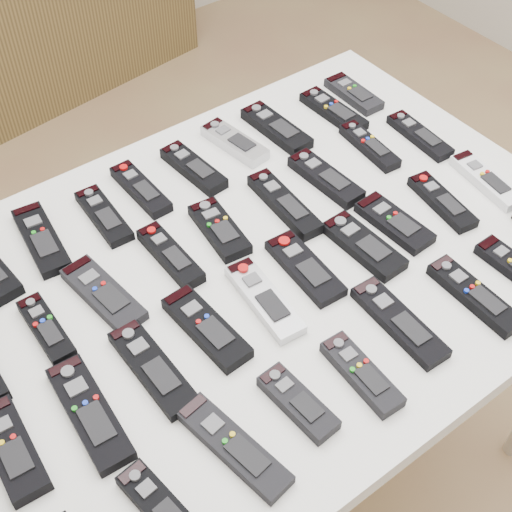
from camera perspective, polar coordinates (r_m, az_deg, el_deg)
ground at (r=2.03m, az=1.35°, el=-12.29°), size 4.00×4.00×0.00m
table at (r=1.35m, az=-0.00°, el=-2.24°), size 1.25×0.88×0.78m
remote_2 at (r=1.39m, az=-16.80°, el=1.30°), size 0.08×0.19×0.02m
remote_3 at (r=1.41m, az=-12.08°, el=3.18°), size 0.06×0.17×0.02m
remote_4 at (r=1.45m, az=-9.20°, el=5.31°), size 0.05×0.17×0.02m
remote_5 at (r=1.49m, az=-5.02°, el=7.02°), size 0.06×0.17×0.02m
remote_6 at (r=1.55m, az=-1.73°, el=9.06°), size 0.07×0.17×0.02m
remote_7 at (r=1.58m, az=1.64°, el=10.19°), size 0.06×0.18×0.02m
remote_8 at (r=1.65m, az=6.21°, el=11.46°), size 0.06×0.18×0.02m
remote_9 at (r=1.71m, az=7.82°, el=12.73°), size 0.06×0.15×0.02m
remote_11 at (r=1.25m, az=-16.42°, el=-5.62°), size 0.04×0.15×0.02m
remote_12 at (r=1.27m, az=-12.11°, el=-3.00°), size 0.08×0.19×0.02m
remote_13 at (r=1.31m, az=-6.86°, el=0.03°), size 0.05×0.17×0.02m
remote_14 at (r=1.35m, az=-2.94°, el=2.15°), size 0.08×0.16×0.02m
remote_15 at (r=1.40m, az=2.28°, el=4.19°), size 0.06×0.20×0.02m
remote_16 at (r=1.46m, az=5.59°, el=6.22°), size 0.06×0.18×0.02m
remote_17 at (r=1.56m, az=9.06°, el=8.68°), size 0.05×0.17×0.02m
remote_18 at (r=1.61m, az=12.96°, el=9.36°), size 0.06×0.17×0.02m
remote_19 at (r=1.14m, az=-18.92°, el=-14.42°), size 0.07×0.17×0.02m
remote_20 at (r=1.14m, az=-13.16°, el=-12.11°), size 0.07×0.21×0.02m
remote_21 at (r=1.16m, az=-8.25°, el=-8.86°), size 0.06×0.20×0.02m
remote_22 at (r=1.20m, az=-3.99°, el=-5.75°), size 0.07×0.18×0.02m
remote_23 at (r=1.24m, az=0.67°, el=-3.47°), size 0.07×0.19×0.02m
remote_24 at (r=1.29m, az=3.94°, el=-0.95°), size 0.07×0.18×0.02m
remote_25 at (r=1.34m, az=8.61°, el=0.84°), size 0.07×0.17×0.02m
remote_26 at (r=1.39m, az=11.00°, el=2.63°), size 0.07×0.16×0.02m
remote_27 at (r=1.45m, az=14.66°, el=4.23°), size 0.07×0.17×0.02m
remote_28 at (r=1.53m, az=17.93°, el=5.79°), size 0.07×0.18×0.02m
remote_30 at (r=1.05m, az=-7.46°, el=-19.48°), size 0.06×0.16×0.02m
remote_31 at (r=1.08m, az=-1.80°, el=-14.98°), size 0.08×0.20×0.02m
remote_32 at (r=1.12m, az=3.37°, el=-11.63°), size 0.06×0.14×0.02m
remote_33 at (r=1.16m, az=8.45°, el=-9.31°), size 0.05×0.16×0.02m
remote_34 at (r=1.23m, az=11.38°, el=-5.19°), size 0.06×0.20×0.02m
remote_35 at (r=1.30m, az=17.07°, el=-3.03°), size 0.05×0.19×0.02m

